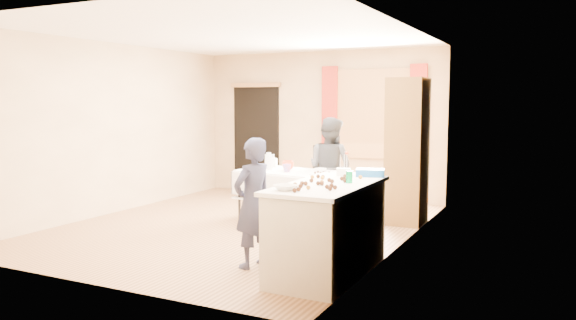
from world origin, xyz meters
The scene contains 29 objects.
floor centered at (0.00, 0.00, -0.01)m, with size 4.50×5.50×0.02m, color #9E7047.
ceiling centered at (0.00, 0.00, 2.61)m, with size 4.50×5.50×0.02m, color white.
wall_back centered at (0.00, 2.76, 1.30)m, with size 4.50×0.02×2.60m, color tan.
wall_front centered at (0.00, -2.76, 1.30)m, with size 4.50×0.02×2.60m, color tan.
wall_left centered at (-2.26, 0.00, 1.30)m, with size 0.02×5.50×2.60m, color tan.
wall_right centered at (2.26, 0.00, 1.30)m, with size 0.02×5.50×2.60m, color tan.
window_frame centered at (1.00, 2.72, 1.50)m, with size 1.32×0.06×1.52m, color olive.
window_pane centered at (1.00, 2.71, 1.50)m, with size 1.20×0.02×1.40m, color white.
curtain_left centered at (0.22, 2.67, 1.50)m, with size 0.28×0.06×1.65m, color maroon.
curtain_right centered at (1.78, 2.67, 1.50)m, with size 0.28×0.06×1.65m, color maroon.
doorway centered at (-1.30, 2.73, 1.00)m, with size 0.95×0.04×2.00m, color black.
door_lintel centered at (-1.30, 2.70, 2.02)m, with size 1.05×0.06×0.08m, color olive.
cabinet centered at (1.99, 1.21, 1.02)m, with size 0.50×0.60×2.04m, color brown.
counter centered at (1.89, -1.44, 0.45)m, with size 0.76×1.61×0.91m.
party_table centered at (0.66, 0.43, 0.44)m, with size 1.81×1.14×0.75m.
chair centered at (0.67, 1.38, 0.31)m, with size 0.51×0.51×1.03m.
girl centered at (1.11, -1.58, 0.67)m, with size 0.45×0.56×1.35m, color #20213C.
woman centered at (0.90, 1.04, 0.74)m, with size 0.84×0.72×1.49m, color black.
soda_can centered at (2.06, -1.32, 0.97)m, with size 0.07×0.07×0.12m, color #059447.
mixing_bowl centered at (1.70, -2.00, 0.93)m, with size 0.24×0.24×0.05m, color white.
foam_block centered at (1.81, -0.82, 0.95)m, with size 0.15×0.10×0.08m, color white.
blue_basket centered at (2.09, -0.75, 0.95)m, with size 0.30×0.20×0.08m, color blue.
pitcher centered at (0.21, 0.42, 0.86)m, with size 0.11×0.11×0.22m, color silver.
cup_red centered at (0.46, 0.53, 0.81)m, with size 0.17×0.17×0.13m, color red.
cup_rainbow centered at (0.56, 0.30, 0.81)m, with size 0.15×0.15×0.11m, color red.
small_bowl centered at (0.98, 0.49, 0.78)m, with size 0.19×0.19×0.05m, color white.
pastry_tray centered at (1.12, 0.21, 0.76)m, with size 0.28×0.20×0.02m, color white.
bottle centered at (0.13, 0.73, 0.85)m, with size 0.09×0.09×0.19m, color white.
cake_balls centered at (1.85, -1.52, 0.93)m, with size 0.51×1.14×0.04m.
Camera 1 is at (3.97, -6.52, 1.72)m, focal length 35.00 mm.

